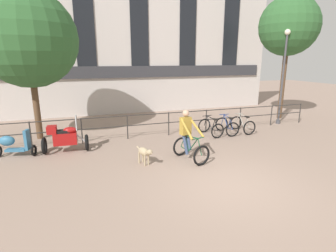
{
  "coord_description": "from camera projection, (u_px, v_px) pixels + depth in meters",
  "views": [
    {
      "loc": [
        -3.7,
        -5.67,
        3.34
      ],
      "look_at": [
        -0.82,
        2.86,
        1.05
      ],
      "focal_mm": 28.0,
      "sensor_mm": 36.0,
      "label": 1
    }
  ],
  "objects": [
    {
      "name": "parked_bicycle_mid_left",
      "position": [
        227.0,
        126.0,
        12.07
      ],
      "size": [
        0.71,
        1.14,
        0.86
      ],
      "rotation": [
        0.0,
        0.0,
        3.09
      ],
      "color": "black",
      "rests_on": "ground_plane"
    },
    {
      "name": "dog",
      "position": [
        145.0,
        152.0,
        8.48
      ],
      "size": [
        0.42,
        0.82,
        0.59
      ],
      "rotation": [
        0.0,
        0.0,
        0.38
      ],
      "color": "tan",
      "rests_on": "ground_plane"
    },
    {
      "name": "street_lamp",
      "position": [
        283.0,
        73.0,
        13.41
      ],
      "size": [
        0.28,
        0.28,
        4.8
      ],
      "color": "#424247",
      "rests_on": "ground_plane"
    },
    {
      "name": "building_facade",
      "position": [
        139.0,
        42.0,
        16.18
      ],
      "size": [
        18.0,
        0.72,
        8.84
      ],
      "color": "beige",
      "rests_on": "ground_plane"
    },
    {
      "name": "ground_plane",
      "position": [
        230.0,
        185.0,
        7.18
      ],
      "size": [
        60.0,
        60.0,
        0.0
      ],
      "primitive_type": "plane",
      "color": "gray"
    },
    {
      "name": "tree_canalside_right",
      "position": [
        289.0,
        26.0,
        14.18
      ],
      "size": [
        3.19,
        3.19,
        6.7
      ],
      "color": "brown",
      "rests_on": "ground_plane"
    },
    {
      "name": "parked_motorcycle",
      "position": [
        65.0,
        138.0,
        9.59
      ],
      "size": [
        1.63,
        0.7,
        1.35
      ],
      "rotation": [
        0.0,
        0.0,
        1.52
      ],
      "color": "black",
      "rests_on": "ground_plane"
    },
    {
      "name": "canal_railing",
      "position": [
        169.0,
        120.0,
        11.78
      ],
      "size": [
        15.05,
        0.05,
        1.05
      ],
      "color": "#2D2B28",
      "rests_on": "ground_plane"
    },
    {
      "name": "tree_canalside_left",
      "position": [
        28.0,
        39.0,
        10.43
      ],
      "size": [
        3.89,
        3.89,
        6.08
      ],
      "color": "brown",
      "rests_on": "ground_plane"
    },
    {
      "name": "parked_scooter",
      "position": [
        14.0,
        144.0,
        9.21
      ],
      "size": [
        1.34,
        0.7,
        0.96
      ],
      "rotation": [
        0.0,
        0.0,
        1.33
      ],
      "color": "black",
      "rests_on": "ground_plane"
    },
    {
      "name": "parked_bicycle_near_lamp",
      "position": [
        211.0,
        128.0,
        11.82
      ],
      "size": [
        0.79,
        1.18,
        0.86
      ],
      "rotation": [
        0.0,
        0.0,
        3.26
      ],
      "color": "black",
      "rests_on": "ground_plane"
    },
    {
      "name": "parked_bicycle_mid_right",
      "position": [
        242.0,
        125.0,
        12.33
      ],
      "size": [
        0.69,
        1.13,
        0.86
      ],
      "rotation": [
        0.0,
        0.0,
        3.17
      ],
      "color": "black",
      "rests_on": "ground_plane"
    },
    {
      "name": "cyclist_with_bike",
      "position": [
        188.0,
        138.0,
        8.87
      ],
      "size": [
        0.97,
        1.31,
        1.7
      ],
      "rotation": [
        0.0,
        0.0,
        0.27
      ],
      "color": "black",
      "rests_on": "ground_plane"
    }
  ]
}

